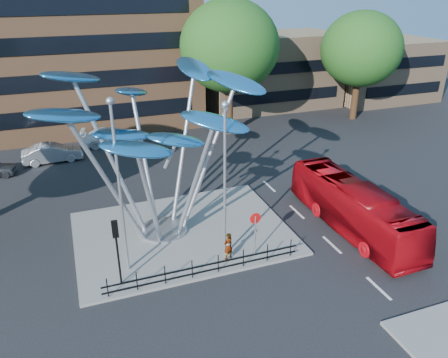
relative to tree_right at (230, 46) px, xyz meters
name	(u,v)px	position (x,y,z in m)	size (l,w,h in m)	color
ground	(237,293)	(-8.00, -22.00, -8.04)	(120.00, 120.00, 0.00)	black
traffic_island	(183,233)	(-9.00, -16.00, -7.96)	(12.00, 9.00, 0.15)	slate
low_building_near	(270,70)	(8.00, 8.00, -4.04)	(15.00, 8.00, 8.00)	#9F7E5E
low_building_far	(382,70)	(22.00, 6.00, -4.54)	(12.00, 8.00, 7.00)	#9F7E5E
tree_right	(230,46)	(0.00, 0.00, 0.00)	(8.80, 8.80, 12.11)	black
tree_far	(361,49)	(14.00, 0.00, -0.93)	(8.00, 8.00, 10.81)	black
leaf_sculpture	(154,118)	(-10.07, -15.32, -1.16)	(12.72, 9.54, 9.51)	#9EA0A5
street_lamp_left	(118,175)	(-12.50, -18.50, -2.68)	(0.36, 0.36, 8.80)	#9EA0A5
street_lamp_right	(225,169)	(-7.50, -19.00, -2.94)	(0.36, 0.36, 8.30)	#9EA0A5
traffic_light_island	(116,239)	(-13.00, -19.50, -5.42)	(0.28, 0.18, 3.42)	black
no_entry_sign_island	(255,227)	(-6.00, -19.48, -6.22)	(0.60, 0.10, 2.45)	#9EA0A5
pedestrian_railing_front	(205,268)	(-9.00, -20.30, -7.48)	(10.00, 0.06, 1.00)	black
red_bus	(353,207)	(0.50, -18.84, -6.61)	(2.39, 10.23, 2.85)	#9D070E
pedestrian	(228,246)	(-7.47, -19.41, -7.12)	(0.56, 0.37, 1.53)	gray
parked_car_mid	(52,153)	(-15.87, -1.74, -7.28)	(1.60, 4.58, 1.51)	#A1A4A8
parked_car_right	(113,137)	(-10.80, 0.56, -7.27)	(2.15, 5.30, 1.54)	white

